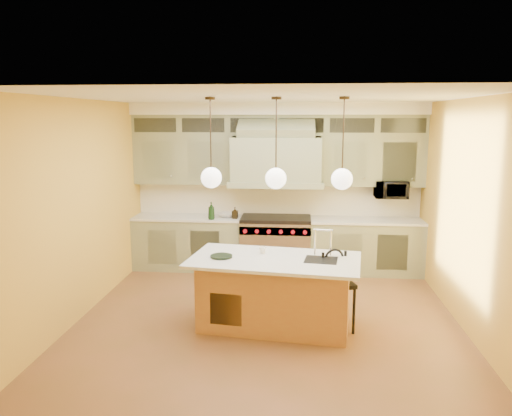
# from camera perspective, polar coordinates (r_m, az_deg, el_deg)

# --- Properties ---
(floor) EXTENTS (5.00, 5.00, 0.00)m
(floor) POSITION_cam_1_polar(r_m,az_deg,el_deg) (6.86, 1.34, -12.46)
(floor) COLOR brown
(floor) RESTS_ON ground
(ceiling) EXTENTS (5.00, 5.00, 0.00)m
(ceiling) POSITION_cam_1_polar(r_m,az_deg,el_deg) (6.33, 1.46, 12.53)
(ceiling) COLOR white
(ceiling) RESTS_ON wall_back
(wall_back) EXTENTS (5.00, 0.00, 5.00)m
(wall_back) POSITION_cam_1_polar(r_m,az_deg,el_deg) (8.90, 2.43, 2.52)
(wall_back) COLOR gold
(wall_back) RESTS_ON ground
(wall_front) EXTENTS (5.00, 0.00, 5.00)m
(wall_front) POSITION_cam_1_polar(r_m,az_deg,el_deg) (4.02, -0.89, -7.13)
(wall_front) COLOR gold
(wall_front) RESTS_ON ground
(wall_left) EXTENTS (0.00, 5.00, 5.00)m
(wall_left) POSITION_cam_1_polar(r_m,az_deg,el_deg) (7.05, -19.33, -0.12)
(wall_left) COLOR gold
(wall_left) RESTS_ON ground
(wall_right) EXTENTS (0.00, 5.00, 5.00)m
(wall_right) POSITION_cam_1_polar(r_m,az_deg,el_deg) (6.76, 23.06, -0.78)
(wall_right) COLOR gold
(wall_right) RESTS_ON ground
(back_cabinetry) EXTENTS (5.00, 0.77, 2.90)m
(back_cabinetry) POSITION_cam_1_polar(r_m,az_deg,el_deg) (8.64, 2.34, 2.15)
(back_cabinetry) COLOR gray
(back_cabinetry) RESTS_ON floor
(range) EXTENTS (1.20, 0.74, 0.96)m
(range) POSITION_cam_1_polar(r_m,az_deg,el_deg) (8.74, 2.27, -4.07)
(range) COLOR silver
(range) RESTS_ON floor
(kitchen_island) EXTENTS (2.23, 1.39, 1.35)m
(kitchen_island) POSITION_cam_1_polar(r_m,az_deg,el_deg) (6.44, 2.24, -9.47)
(kitchen_island) COLOR #A8683B
(kitchen_island) RESTS_ON floor
(counter_stool) EXTENTS (0.45, 0.45, 1.03)m
(counter_stool) POSITION_cam_1_polar(r_m,az_deg,el_deg) (6.40, 9.28, -8.76)
(counter_stool) COLOR black
(counter_stool) RESTS_ON floor
(microwave) EXTENTS (0.54, 0.37, 0.30)m
(microwave) POSITION_cam_1_polar(r_m,az_deg,el_deg) (8.78, 15.17, 2.07)
(microwave) COLOR black
(microwave) RESTS_ON back_cabinetry
(oil_bottle_a) EXTENTS (0.13, 0.13, 0.30)m
(oil_bottle_a) POSITION_cam_1_polar(r_m,az_deg,el_deg) (8.51, -5.13, -0.32)
(oil_bottle_a) COLOR black
(oil_bottle_a) RESTS_ON back_cabinetry
(oil_bottle_b) EXTENTS (0.10, 0.10, 0.20)m
(oil_bottle_b) POSITION_cam_1_polar(r_m,az_deg,el_deg) (8.57, -2.42, -0.56)
(oil_bottle_b) COLOR black
(oil_bottle_b) RESTS_ON back_cabinetry
(fruit_bowl) EXTENTS (0.33, 0.33, 0.08)m
(fruit_bowl) POSITION_cam_1_polar(r_m,az_deg,el_deg) (8.72, -3.33, -0.79)
(fruit_bowl) COLOR beige
(fruit_bowl) RESTS_ON back_cabinetry
(cup) EXTENTS (0.11, 0.11, 0.09)m
(cup) POSITION_cam_1_polar(r_m,az_deg,el_deg) (6.46, 0.73, -4.83)
(cup) COLOR white
(cup) RESTS_ON kitchen_island
(pendant_left) EXTENTS (0.26, 0.26, 1.11)m
(pendant_left) POSITION_cam_1_polar(r_m,az_deg,el_deg) (6.20, -5.14, 3.74)
(pendant_left) COLOR #2D2319
(pendant_left) RESTS_ON ceiling
(pendant_center) EXTENTS (0.26, 0.26, 1.11)m
(pendant_center) POSITION_cam_1_polar(r_m,az_deg,el_deg) (6.11, 2.29, 3.68)
(pendant_center) COLOR #2D2319
(pendant_center) RESTS_ON ceiling
(pendant_right) EXTENTS (0.26, 0.26, 1.11)m
(pendant_right) POSITION_cam_1_polar(r_m,az_deg,el_deg) (6.12, 9.80, 3.55)
(pendant_right) COLOR #2D2319
(pendant_right) RESTS_ON ceiling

